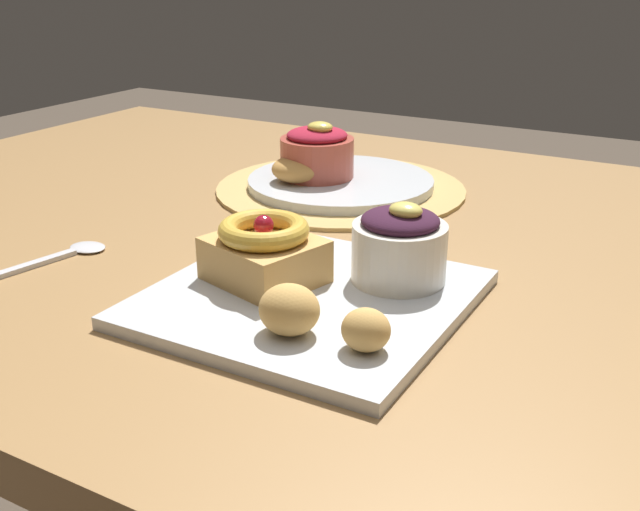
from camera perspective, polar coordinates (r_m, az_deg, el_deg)
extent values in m
cube|color=olive|center=(0.85, 2.46, 0.33)|extent=(1.45, 0.92, 0.04)
cylinder|color=olive|center=(1.61, -12.02, -3.51)|extent=(0.07, 0.07, 0.69)
cylinder|color=tan|center=(1.00, 1.56, 5.07)|extent=(0.33, 0.33, 0.00)
cube|color=silver|center=(0.67, -0.84, -3.24)|extent=(0.26, 0.26, 0.01)
cube|color=tan|center=(0.69, -4.16, -0.33)|extent=(0.11, 0.11, 0.04)
torus|color=gold|center=(0.68, -4.22, 1.92)|extent=(0.10, 0.10, 0.02)
sphere|color=maroon|center=(0.68, -4.23, 2.29)|extent=(0.02, 0.02, 0.02)
cylinder|color=silver|center=(0.69, 5.97, 0.22)|extent=(0.09, 0.09, 0.05)
ellipsoid|color=#38192D|center=(0.68, 6.07, 2.63)|extent=(0.07, 0.07, 0.02)
ellipsoid|color=#EAD666|center=(0.67, 6.46, 3.41)|extent=(0.03, 0.03, 0.01)
ellipsoid|color=tan|center=(0.57, 3.48, -5.60)|extent=(0.04, 0.04, 0.03)
ellipsoid|color=tan|center=(0.59, -2.32, -4.09)|extent=(0.05, 0.05, 0.04)
cylinder|color=silver|center=(1.00, 1.56, 5.53)|extent=(0.24, 0.24, 0.01)
cylinder|color=#B24C3D|center=(1.00, -0.22, 7.39)|extent=(0.10, 0.10, 0.05)
ellipsoid|color=#A31E33|center=(0.99, -0.22, 9.05)|extent=(0.08, 0.08, 0.02)
ellipsoid|color=#E5CC56|center=(0.98, 0.00, 9.64)|extent=(0.03, 0.03, 0.01)
ellipsoid|color=#C68E47|center=(0.98, -1.72, 6.52)|extent=(0.07, 0.07, 0.03)
cube|color=silver|center=(0.80, -20.82, -0.66)|extent=(0.03, 0.10, 0.00)
ellipsoid|color=silver|center=(0.83, -17.08, 0.60)|extent=(0.04, 0.03, 0.00)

